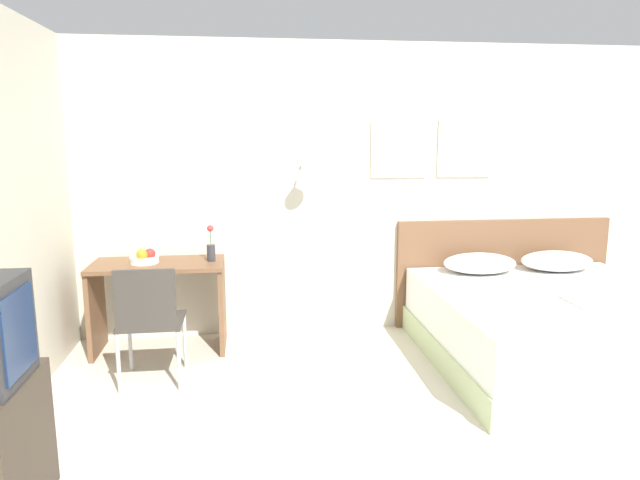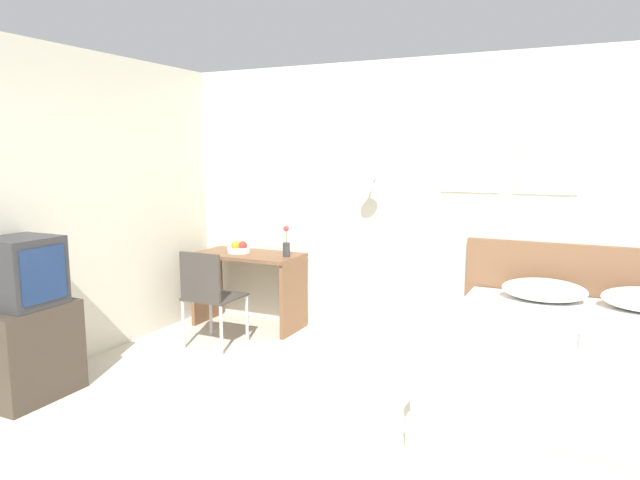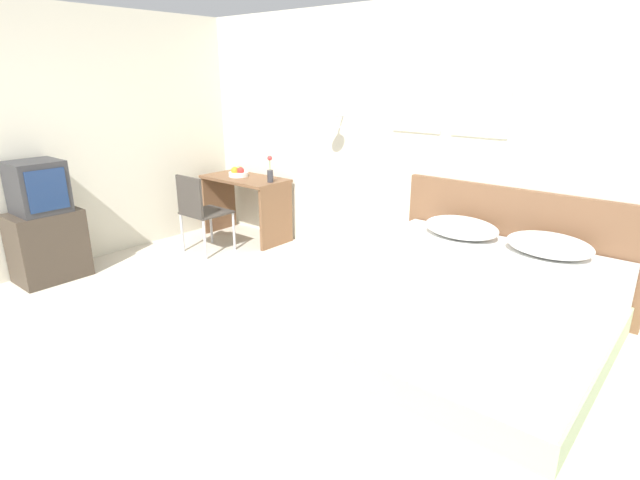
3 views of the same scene
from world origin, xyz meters
name	(u,v)px [view 1 (image 1 of 3)]	position (x,y,z in m)	size (l,w,h in m)	color
wall_back	(360,189)	(0.01, 2.69, 1.33)	(5.93, 0.31, 2.65)	beige
bed	(558,329)	(1.41, 1.59, 0.29)	(2.00, 2.02, 0.59)	#B2C693
headboard	(503,272)	(1.41, 2.63, 0.51)	(2.12, 0.06, 1.03)	brown
pillow_left	(480,263)	(1.04, 2.32, 0.68)	(0.66, 0.46, 0.18)	white
pillow_right	(557,261)	(1.79, 2.32, 0.68)	(0.66, 0.46, 0.18)	white
folded_towel_near_foot	(590,300)	(1.47, 1.29, 0.62)	(0.27, 0.32, 0.06)	white
desk	(159,290)	(-1.80, 2.33, 0.53)	(1.09, 0.56, 0.77)	brown
desk_chair	(149,316)	(-1.77, 1.59, 0.54)	(0.46, 0.46, 0.91)	#3D3833
fruit_bowl	(145,257)	(-1.90, 2.32, 0.82)	(0.24, 0.24, 0.13)	silver
flower_vase	(211,248)	(-1.35, 2.33, 0.88)	(0.07, 0.07, 0.31)	#333338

